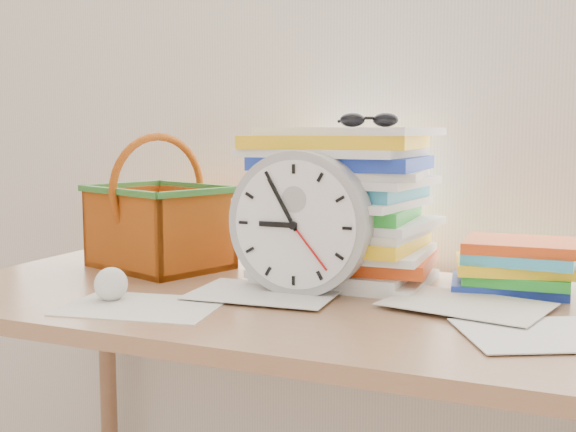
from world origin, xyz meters
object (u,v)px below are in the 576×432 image
at_px(desk, 282,333).
at_px(clock, 300,223).
at_px(basket, 159,203).
at_px(book_stack, 516,266).
at_px(paper_stack, 342,205).

height_order(desk, clock, clock).
xyz_separation_m(clock, basket, (-0.40, 0.13, 0.01)).
bearing_deg(book_stack, basket, -176.35).
bearing_deg(clock, desk, -150.01).
xyz_separation_m(paper_stack, book_stack, (0.35, 0.02, -0.11)).
xyz_separation_m(book_stack, basket, (-0.78, -0.05, 0.10)).
bearing_deg(book_stack, desk, -154.19).
bearing_deg(desk, basket, 158.33).
distance_m(clock, book_stack, 0.43).
height_order(desk, book_stack, book_stack).
relative_size(desk, paper_stack, 3.88).
relative_size(paper_stack, clock, 1.30).
height_order(paper_stack, basket, paper_stack).
relative_size(paper_stack, basket, 1.20).
relative_size(desk, clock, 5.05).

